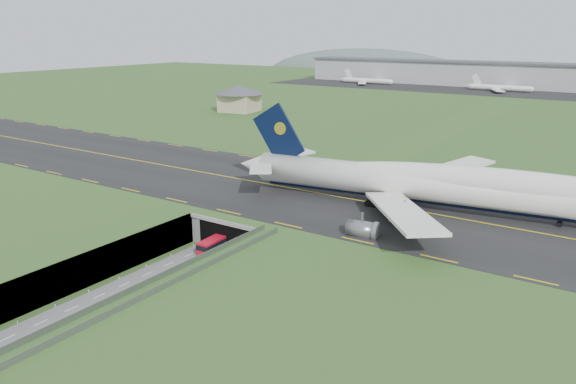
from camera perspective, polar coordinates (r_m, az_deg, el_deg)
The scene contains 10 objects.
ground at distance 102.25m, azimuth -9.41°, elevation -7.22°, with size 900.00×900.00×0.00m, color #2E5823.
airfield_deck at distance 101.11m, azimuth -9.49°, elevation -5.66°, with size 800.00×800.00×6.00m, color gray.
trench_road at distance 97.40m, azimuth -12.45°, elevation -8.55°, with size 12.00×75.00×0.20m, color slate.
taxiway at distance 124.74m, azimuth 0.82°, elevation 0.27°, with size 800.00×44.00×0.18m, color black.
tunnel_portal at distance 112.87m, azimuth -3.71°, elevation -2.95°, with size 17.00×22.30×6.00m.
guideway at distance 80.73m, azimuth -13.14°, elevation -9.86°, with size 3.00×53.00×7.05m.
jumbo_jet at distance 112.02m, azimuth 15.93°, elevation 0.59°, with size 92.82×59.60×19.90m.
shuttle_tram at distance 105.72m, azimuth -7.60°, elevation -5.42°, with size 3.06×7.08×2.84m.
service_building at distance 248.02m, azimuth -4.96°, elevation 9.71°, with size 24.56×24.56×11.52m.
cargo_terminal at distance 373.82m, azimuth 24.09°, elevation 10.70°, with size 320.00×67.00×15.60m.
Camera 1 is at (65.33, -67.70, 40.04)m, focal length 35.00 mm.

